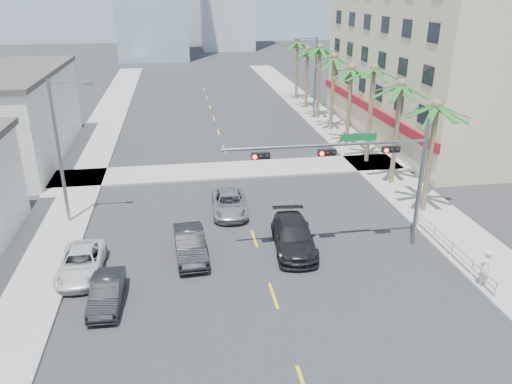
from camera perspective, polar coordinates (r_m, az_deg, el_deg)
ground at (r=21.44m, az=4.12°, el=-17.64°), size 260.00×260.00×0.00m
sidewalk_right at (r=41.68m, az=14.14°, el=2.39°), size 4.00×120.00×0.15m
sidewalk_left at (r=39.29m, az=-20.14°, el=0.46°), size 4.00×120.00×0.15m
sidewalk_cross at (r=40.55m, az=-2.82°, el=2.51°), size 80.00×4.00×0.15m
building_right at (r=53.20m, az=20.97°, el=14.07°), size 15.25×28.00×15.00m
traffic_signal_mast at (r=27.27m, az=12.58°, el=3.15°), size 11.12×0.54×7.20m
palm_tree_0 at (r=32.73m, az=19.98°, el=9.18°), size 4.80×4.80×7.80m
palm_tree_1 at (r=37.21m, az=16.28°, el=11.60°), size 4.80×4.80×8.16m
palm_tree_2 at (r=41.86m, az=13.35°, el=13.46°), size 4.80×4.80×8.52m
palm_tree_3 at (r=46.77m, az=10.89°, el=13.65°), size 4.80×4.80×7.80m
palm_tree_4 at (r=51.61m, az=8.96°, el=14.94°), size 4.80×4.80×8.16m
palm_tree_5 at (r=56.51m, az=7.35°, el=15.98°), size 4.80×4.80×8.52m
palm_tree_6 at (r=61.57m, az=5.94°, el=15.89°), size 4.80×4.80×7.80m
palm_tree_7 at (r=66.55m, az=4.78°, el=16.69°), size 4.80×4.80×8.16m
streetlight_left at (r=31.97m, az=-21.34°, el=4.94°), size 2.55×0.25×9.00m
streetlight_right at (r=56.70m, az=6.61°, el=13.26°), size 2.55×0.25×9.00m
guardrail at (r=29.30m, az=21.53°, el=-5.93°), size 0.08×8.08×1.00m
car_parked_mid at (r=24.64m, az=-16.70°, el=-10.92°), size 1.46×3.90×1.27m
car_parked_far at (r=27.39m, az=-19.35°, el=-7.69°), size 2.23×4.70×1.30m
car_lane_left at (r=27.66m, az=-7.53°, el=-5.97°), size 1.84×4.63×1.50m
car_lane_center at (r=32.78m, az=-3.07°, el=-1.30°), size 2.43×4.87×1.32m
car_lane_right at (r=28.27m, az=4.31°, el=-5.08°), size 2.68×5.62×1.58m
pedestrian at (r=26.97m, az=24.68°, el=-7.88°), size 0.81×0.65×1.94m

